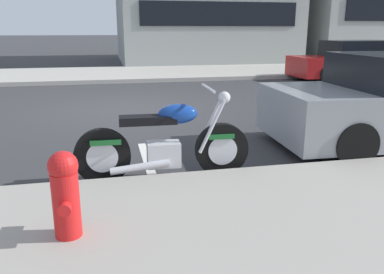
% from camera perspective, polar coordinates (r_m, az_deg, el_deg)
% --- Properties ---
extents(ground_plane, '(260.00, 260.00, 0.00)m').
position_cam_1_polar(ground_plane, '(9.28, -8.99, 4.00)').
color(ground_plane, '#333335').
extents(sidewalk_far_curb, '(120.00, 5.00, 0.14)m').
position_cam_1_polar(sidewalk_far_curb, '(20.56, 25.56, 9.05)').
color(sidewalk_far_curb, '#ADA89E').
rests_on(sidewalk_far_curb, ground).
extents(parking_stall_stripe, '(0.12, 2.20, 0.01)m').
position_cam_1_polar(parking_stall_stripe, '(5.39, -6.27, -4.17)').
color(parking_stall_stripe, silver).
rests_on(parking_stall_stripe, ground).
extents(parked_motorcycle, '(2.14, 0.62, 1.13)m').
position_cam_1_polar(parked_motorcycle, '(4.79, -3.91, -1.11)').
color(parked_motorcycle, black).
rests_on(parked_motorcycle, ground).
extents(car_opposite_curb, '(4.68, 1.79, 1.41)m').
position_cam_1_polar(car_opposite_curb, '(15.89, 22.68, 10.13)').
color(car_opposite_curb, '#AD1919').
rests_on(car_opposite_curb, ground).
extents(fire_hydrant, '(0.24, 0.36, 0.73)m').
position_cam_1_polar(fire_hydrant, '(3.36, -17.92, -7.62)').
color(fire_hydrant, red).
rests_on(fire_hydrant, sidewalk_near_curb).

